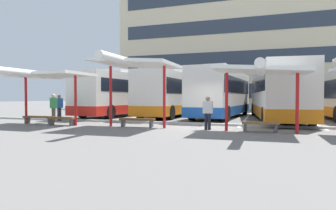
{
  "coord_description": "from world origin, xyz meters",
  "views": [
    {
      "loc": [
        3.21,
        -14.4,
        1.54
      ],
      "look_at": [
        -2.66,
        2.96,
        1.02
      ],
      "focal_mm": 30.46,
      "sensor_mm": 36.0,
      "label": 1
    }
  ],
  "objects_px": {
    "bench_1": "(62,119)",
    "waiting_passenger_1": "(59,106)",
    "coach_bus_0": "(130,94)",
    "bench_0": "(39,118)",
    "coach_bus_1": "(176,94)",
    "waiting_shelter_1": "(134,64)",
    "waiting_shelter_2": "(261,71)",
    "waiting_passenger_2": "(54,106)",
    "waiting_passenger_0": "(208,111)",
    "coach_bus_3": "(276,93)",
    "bench_2": "(137,120)",
    "waiting_shelter_0": "(46,76)",
    "coach_bus_2": "(222,93)",
    "bench_3": "(260,124)"
  },
  "relations": [
    {
      "from": "coach_bus_3",
      "to": "bench_1",
      "type": "distance_m",
      "value": 13.81
    },
    {
      "from": "coach_bus_2",
      "to": "waiting_shelter_1",
      "type": "height_order",
      "value": "coach_bus_2"
    },
    {
      "from": "waiting_shelter_0",
      "to": "waiting_passenger_2",
      "type": "relative_size",
      "value": 2.86
    },
    {
      "from": "coach_bus_0",
      "to": "bench_0",
      "type": "height_order",
      "value": "coach_bus_0"
    },
    {
      "from": "waiting_shelter_1",
      "to": "bench_2",
      "type": "relative_size",
      "value": 2.76
    },
    {
      "from": "coach_bus_3",
      "to": "bench_3",
      "type": "xyz_separation_m",
      "value": [
        -0.91,
        -7.64,
        -1.47
      ]
    },
    {
      "from": "coach_bus_0",
      "to": "waiting_passenger_2",
      "type": "relative_size",
      "value": 7.33
    },
    {
      "from": "waiting_passenger_0",
      "to": "waiting_shelter_2",
      "type": "bearing_deg",
      "value": -9.84
    },
    {
      "from": "coach_bus_1",
      "to": "waiting_passenger_1",
      "type": "distance_m",
      "value": 9.42
    },
    {
      "from": "waiting_shelter_2",
      "to": "waiting_passenger_1",
      "type": "height_order",
      "value": "waiting_shelter_2"
    },
    {
      "from": "waiting_shelter_1",
      "to": "waiting_passenger_0",
      "type": "bearing_deg",
      "value": 4.59
    },
    {
      "from": "coach_bus_1",
      "to": "bench_2",
      "type": "bearing_deg",
      "value": -85.05
    },
    {
      "from": "coach_bus_0",
      "to": "waiting_passenger_1",
      "type": "xyz_separation_m",
      "value": [
        -1.65,
        -7.02,
        -0.79
      ]
    },
    {
      "from": "waiting_shelter_1",
      "to": "waiting_passenger_2",
      "type": "bearing_deg",
      "value": 168.38
    },
    {
      "from": "waiting_passenger_1",
      "to": "coach_bus_3",
      "type": "bearing_deg",
      "value": 22.64
    },
    {
      "from": "coach_bus_2",
      "to": "coach_bus_3",
      "type": "xyz_separation_m",
      "value": [
        3.79,
        -1.09,
        -0.01
      ]
    },
    {
      "from": "waiting_passenger_1",
      "to": "bench_0",
      "type": "bearing_deg",
      "value": -80.55
    },
    {
      "from": "waiting_passenger_2",
      "to": "waiting_passenger_1",
      "type": "bearing_deg",
      "value": 112.86
    },
    {
      "from": "coach_bus_0",
      "to": "bench_3",
      "type": "relative_size",
      "value": 7.94
    },
    {
      "from": "coach_bus_0",
      "to": "waiting_passenger_1",
      "type": "distance_m",
      "value": 7.26
    },
    {
      "from": "coach_bus_0",
      "to": "waiting_shelter_1",
      "type": "relative_size",
      "value": 2.48
    },
    {
      "from": "coach_bus_0",
      "to": "waiting_shelter_2",
      "type": "xyz_separation_m",
      "value": [
        10.78,
        -9.4,
        0.88
      ]
    },
    {
      "from": "bench_3",
      "to": "waiting_passenger_0",
      "type": "xyz_separation_m",
      "value": [
        -2.35,
        0.11,
        0.56
      ]
    },
    {
      "from": "coach_bus_1",
      "to": "waiting_passenger_2",
      "type": "distance_m",
      "value": 10.03
    },
    {
      "from": "waiting_shelter_0",
      "to": "waiting_shelter_2",
      "type": "xyz_separation_m",
      "value": [
        11.17,
        0.17,
        -0.06
      ]
    },
    {
      "from": "waiting_passenger_0",
      "to": "waiting_passenger_2",
      "type": "xyz_separation_m",
      "value": [
        -9.64,
        0.94,
        0.12
      ]
    },
    {
      "from": "coach_bus_3",
      "to": "bench_1",
      "type": "xyz_separation_m",
      "value": [
        -11.18,
        -7.98,
        -1.46
      ]
    },
    {
      "from": "waiting_passenger_1",
      "to": "coach_bus_1",
      "type": "bearing_deg",
      "value": 53.35
    },
    {
      "from": "coach_bus_0",
      "to": "bench_1",
      "type": "relative_size",
      "value": 7.61
    },
    {
      "from": "waiting_passenger_2",
      "to": "bench_0",
      "type": "bearing_deg",
      "value": -94.0
    },
    {
      "from": "bench_1",
      "to": "waiting_passenger_1",
      "type": "xyz_separation_m",
      "value": [
        -2.16,
        2.42,
        0.64
      ]
    },
    {
      "from": "coach_bus_1",
      "to": "waiting_shelter_2",
      "type": "bearing_deg",
      "value": -55.48
    },
    {
      "from": "waiting_passenger_0",
      "to": "coach_bus_3",
      "type": "bearing_deg",
      "value": 66.6
    },
    {
      "from": "coach_bus_0",
      "to": "coach_bus_3",
      "type": "xyz_separation_m",
      "value": [
        11.68,
        -1.46,
        0.04
      ]
    },
    {
      "from": "coach_bus_2",
      "to": "coach_bus_1",
      "type": "bearing_deg",
      "value": 167.38
    },
    {
      "from": "bench_3",
      "to": "waiting_shelter_0",
      "type": "bearing_deg",
      "value": -177.62
    },
    {
      "from": "coach_bus_2",
      "to": "waiting_passenger_0",
      "type": "height_order",
      "value": "coach_bus_2"
    },
    {
      "from": "bench_0",
      "to": "bench_3",
      "type": "bearing_deg",
      "value": 0.32
    },
    {
      "from": "bench_2",
      "to": "coach_bus_3",
      "type": "bearing_deg",
      "value": 47.36
    },
    {
      "from": "waiting_shelter_2",
      "to": "waiting_shelter_0",
      "type": "bearing_deg",
      "value": -179.15
    },
    {
      "from": "coach_bus_1",
      "to": "waiting_shelter_1",
      "type": "relative_size",
      "value": 2.39
    },
    {
      "from": "waiting_shelter_1",
      "to": "bench_3",
      "type": "xyz_separation_m",
      "value": [
        6.0,
        0.18,
        -2.83
      ]
    },
    {
      "from": "bench_1",
      "to": "waiting_passenger_2",
      "type": "distance_m",
      "value": 2.31
    },
    {
      "from": "waiting_passenger_2",
      "to": "coach_bus_3",
      "type": "bearing_deg",
      "value": 27.08
    },
    {
      "from": "waiting_shelter_2",
      "to": "waiting_passenger_1",
      "type": "xyz_separation_m",
      "value": [
        -12.43,
        2.38,
        -1.67
      ]
    },
    {
      "from": "coach_bus_2",
      "to": "bench_3",
      "type": "xyz_separation_m",
      "value": [
        2.88,
        -8.74,
        -1.48
      ]
    },
    {
      "from": "waiting_shelter_2",
      "to": "waiting_passenger_0",
      "type": "xyz_separation_m",
      "value": [
        -2.35,
        0.41,
        -1.75
      ]
    },
    {
      "from": "waiting_shelter_0",
      "to": "bench_3",
      "type": "height_order",
      "value": "waiting_shelter_0"
    },
    {
      "from": "coach_bus_1",
      "to": "bench_1",
      "type": "distance_m",
      "value": 10.63
    },
    {
      "from": "coach_bus_2",
      "to": "waiting_passenger_0",
      "type": "bearing_deg",
      "value": -86.47
    }
  ]
}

